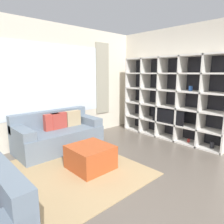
% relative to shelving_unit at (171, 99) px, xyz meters
% --- Properties ---
extents(ground_plane, '(16.00, 16.00, 0.00)m').
position_rel_shelving_unit_xyz_m(ground_plane, '(-2.31, -1.45, -0.99)').
color(ground_plane, '#665B51').
extents(wall_back, '(6.20, 0.11, 2.70)m').
position_rel_shelving_unit_xyz_m(wall_back, '(-2.31, 1.74, 0.37)').
color(wall_back, beige).
rests_on(wall_back, ground_plane).
extents(wall_right, '(0.07, 4.35, 2.70)m').
position_rel_shelving_unit_xyz_m(wall_right, '(0.22, 0.13, 0.36)').
color(wall_right, beige).
rests_on(wall_right, ground_plane).
extents(area_rug, '(2.87, 2.20, 0.01)m').
position_rel_shelving_unit_xyz_m(area_rug, '(-3.16, 0.16, -0.98)').
color(area_rug, tan).
rests_on(area_rug, ground_plane).
extents(shelving_unit, '(0.44, 2.63, 2.00)m').
position_rel_shelving_unit_xyz_m(shelving_unit, '(0.00, 0.00, 0.00)').
color(shelving_unit, '#232328').
rests_on(shelving_unit, ground_plane).
extents(couch_main, '(1.75, 0.88, 0.79)m').
position_rel_shelving_unit_xyz_m(couch_main, '(-2.40, 1.26, -0.68)').
color(couch_main, slate).
rests_on(couch_main, ground_plane).
extents(ottoman, '(0.65, 0.67, 0.41)m').
position_rel_shelving_unit_xyz_m(ottoman, '(-2.47, 0.03, -0.79)').
color(ottoman, '#B74C23').
rests_on(ottoman, ground_plane).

